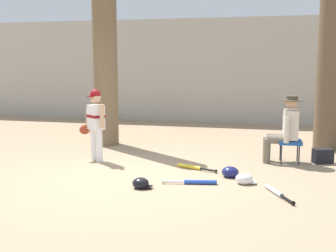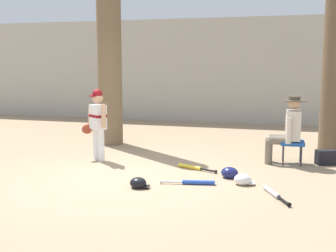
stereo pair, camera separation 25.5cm
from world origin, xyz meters
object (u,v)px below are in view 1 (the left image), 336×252
Objects in this scene: young_ballplayer at (95,120)px; batting_helmet_black at (141,183)px; bat_blue_youth at (196,182)px; batting_helmet_white at (244,179)px; bat_aluminum_silver at (276,192)px; bat_yellow_trainer at (192,167)px; seated_spectator at (285,127)px; folding_stool at (290,143)px; batting_helmet_navy at (230,172)px; tree_behind_spectator at (332,19)px; tree_near_player at (105,54)px; handbag_beside_stool at (323,156)px.

young_ballplayer is 4.57× the size of batting_helmet_black.
bat_blue_youth is 0.71m from batting_helmet_white.
bat_yellow_trainer is at bearing 140.89° from bat_aluminum_silver.
batting_helmet_black is (-2.03, -2.09, -0.57)m from seated_spectator.
bat_blue_youth is at bearing -129.07° from folding_stool.
bat_blue_youth is at bearing -131.53° from batting_helmet_navy.
bat_blue_youth is at bearing -124.52° from tree_behind_spectator.
tree_behind_spectator is 4.17m from batting_helmet_white.
seated_spectator reaches higher than folding_stool.
bat_aluminum_silver is 1.01× the size of bat_yellow_trainer.
tree_near_player is at bearing 166.67° from seated_spectator.
folding_stool is at bearing 65.10° from batting_helmet_white.
batting_helmet_black is at bearing -60.34° from tree_near_player.
batting_helmet_navy is (-0.68, 0.74, 0.04)m from bat_aluminum_silver.
batting_helmet_black is at bearing -175.34° from bat_aluminum_silver.
batting_helmet_white is at bearing -111.81° from seated_spectator.
batting_helmet_black is at bearing -143.23° from batting_helmet_navy.
tree_near_player is 16.94× the size of batting_helmet_black.
tree_near_player is 4.83m from handbag_beside_stool.
batting_helmet_white is at bearing -18.01° from young_ballplayer.
batting_helmet_white reaches higher than batting_helmet_black.
young_ballplayer is 2.94m from batting_helmet_white.
batting_helmet_white is at bearing -116.57° from tree_behind_spectator.
tree_behind_spectator reaches higher than seated_spectator.
handbag_beside_stool is at bearing 10.51° from young_ballplayer.
handbag_beside_stool is at bearing -10.00° from tree_near_player.
batting_helmet_black is (-1.87, -0.15, 0.04)m from bat_aluminum_silver.
seated_spectator is at bearing -121.22° from tree_behind_spectator.
seated_spectator is 1.66× the size of bat_aluminum_silver.
batting_helmet_black is at bearing -48.18° from young_ballplayer.
batting_helmet_black is (-0.52, -1.25, 0.04)m from bat_yellow_trainer.
seated_spectator is at bearing -13.33° from tree_near_player.
folding_stool is at bearing 10.56° from young_ballplayer.
young_ballplayer is 4.12m from handbag_beside_stool.
bat_yellow_trainer is at bearing 151.64° from batting_helmet_navy.
folding_stool is at bearing -118.30° from tree_behind_spectator.
folding_stool is 2.24m from bat_blue_youth.
batting_helmet_black is (-0.74, -0.38, 0.04)m from bat_blue_youth.
tree_near_player is at bearing 144.14° from batting_helmet_navy.
handbag_beside_stool is 0.42× the size of bat_blue_youth.
bat_aluminum_silver is (3.17, -1.30, -0.71)m from young_ballplayer.
batting_helmet_navy reaches higher than bat_blue_youth.
tree_near_player reaches higher than handbag_beside_stool.
batting_helmet_navy is 1.10× the size of batting_helmet_black.
folding_stool reaches higher than bat_yellow_trainer.
young_ballplayer is at bearing -169.44° from folding_stool.
seated_spectator is at bearing 85.31° from bat_aluminum_silver.
batting_helmet_black reaches higher than bat_aluminum_silver.
handbag_beside_stool is (4.01, 0.74, -0.61)m from young_ballplayer.
bat_aluminum_silver is 2.41× the size of batting_helmet_white.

